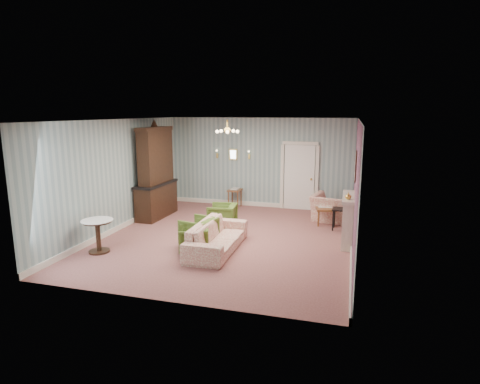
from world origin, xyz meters
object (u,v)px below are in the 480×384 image
(fireplace, at_px, (348,220))
(side_table_black, at_px, (340,219))
(sofa_chintz, at_px, (217,232))
(coffee_table, at_px, (324,214))
(wingback_chair, at_px, (334,204))
(olive_chair_c, at_px, (222,215))
(pedestal_table, at_px, (98,236))
(olive_chair_a, at_px, (194,238))
(olive_chair_b, at_px, (199,230))
(dresser, at_px, (155,170))

(fireplace, xyz_separation_m, side_table_black, (-0.21, 1.03, -0.28))
(sofa_chintz, xyz_separation_m, coffee_table, (2.18, 2.98, -0.19))
(wingback_chair, bearing_deg, olive_chair_c, 40.27)
(sofa_chintz, xyz_separation_m, wingback_chair, (2.42, 3.21, 0.08))
(pedestal_table, bearing_deg, olive_chair_a, 15.51)
(olive_chair_b, relative_size, side_table_black, 1.23)
(pedestal_table, bearing_deg, fireplace, 22.03)
(sofa_chintz, relative_size, coffee_table, 2.32)
(wingback_chair, distance_m, dresser, 5.26)
(olive_chair_b, xyz_separation_m, side_table_black, (3.15, 2.12, -0.07))
(dresser, bearing_deg, olive_chair_c, -13.36)
(olive_chair_b, xyz_separation_m, fireplace, (3.36, 1.09, 0.22))
(olive_chair_a, relative_size, wingback_chair, 0.56)
(coffee_table, bearing_deg, pedestal_table, -140.74)
(olive_chair_c, relative_size, coffee_table, 0.76)
(olive_chair_b, height_order, sofa_chintz, sofa_chintz)
(olive_chair_b, bearing_deg, sofa_chintz, 80.24)
(pedestal_table, bearing_deg, olive_chair_b, 28.53)
(sofa_chintz, distance_m, pedestal_table, 2.64)
(pedestal_table, bearing_deg, sofa_chintz, 18.59)
(dresser, bearing_deg, olive_chair_b, -42.31)
(olive_chair_a, bearing_deg, olive_chair_b, 168.49)
(olive_chair_b, relative_size, sofa_chintz, 0.33)
(olive_chair_a, xyz_separation_m, olive_chair_c, (0.02, 1.97, 0.03))
(fireplace, distance_m, pedestal_table, 5.76)
(pedestal_table, bearing_deg, dresser, 93.23)
(dresser, relative_size, side_table_black, 4.78)
(dresser, bearing_deg, pedestal_table, -85.26)
(olive_chair_a, relative_size, fireplace, 0.47)
(fireplace, relative_size, pedestal_table, 1.86)
(fireplace, relative_size, side_table_black, 2.37)
(olive_chair_c, bearing_deg, side_table_black, 95.86)
(dresser, xyz_separation_m, pedestal_table, (0.18, -3.13, -1.03))
(olive_chair_b, relative_size, dresser, 0.26)
(olive_chair_c, bearing_deg, coffee_table, 110.01)
(coffee_table, bearing_deg, olive_chair_a, -128.94)
(olive_chair_a, bearing_deg, coffee_table, 120.83)
(dresser, distance_m, fireplace, 5.66)
(olive_chair_c, xyz_separation_m, side_table_black, (3.05, 0.65, -0.07))
(pedestal_table, bearing_deg, side_table_black, 31.93)
(fireplace, distance_m, coffee_table, 1.82)
(olive_chair_a, distance_m, fireplace, 3.66)
(olive_chair_c, height_order, wingback_chair, wingback_chair)
(dresser, bearing_deg, side_table_black, 2.14)
(coffee_table, xyz_separation_m, pedestal_table, (-4.68, -3.82, 0.13))
(sofa_chintz, xyz_separation_m, dresser, (-2.68, 2.29, 0.98))
(olive_chair_b, bearing_deg, side_table_black, 137.52)
(olive_chair_a, xyz_separation_m, side_table_black, (3.07, 2.62, -0.03))
(dresser, xyz_separation_m, coffee_table, (4.86, 0.69, -1.17))
(side_table_black, bearing_deg, olive_chair_b, -146.07)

